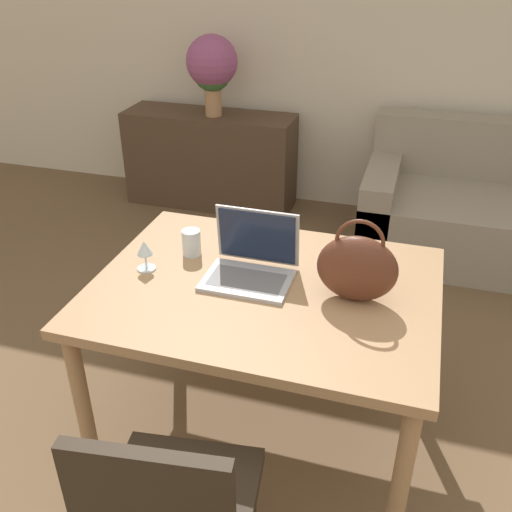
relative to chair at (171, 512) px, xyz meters
name	(u,v)px	position (x,y,z in m)	size (l,w,h in m)	color
wall_back	(382,23)	(0.14, 3.30, 0.85)	(10.00, 0.06, 2.70)	beige
dining_table	(265,304)	(0.03, 0.82, 0.16)	(1.27, 0.96, 0.75)	#A87F56
chair	(171,512)	(0.00, 0.00, 0.00)	(0.49, 0.49, 0.88)	#2D2319
couch	(479,213)	(0.94, 2.77, -0.22)	(1.48, 0.91, 0.82)	gray
sideboard	(211,160)	(-1.02, 3.00, -0.14)	(1.28, 0.40, 0.72)	#4C3828
laptop	(252,259)	(-0.04, 0.88, 0.31)	(0.33, 0.27, 0.25)	#ADADB2
drinking_glass	(191,243)	(-0.32, 0.96, 0.30)	(0.08, 0.08, 0.11)	silver
wine_glass	(145,251)	(-0.44, 0.80, 0.33)	(0.07, 0.07, 0.12)	silver
handbag	(357,268)	(0.37, 0.83, 0.38)	(0.28, 0.13, 0.32)	#592D1E
flower_vase	(212,66)	(-0.97, 2.96, 0.57)	(0.36, 0.36, 0.56)	tan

